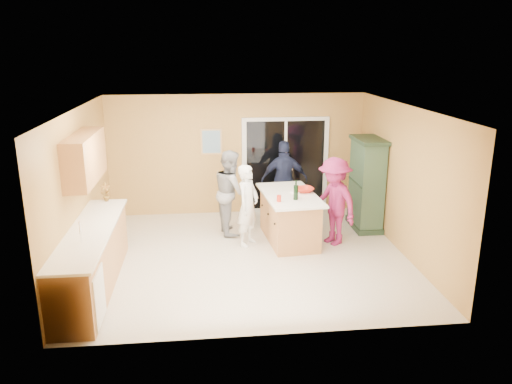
{
  "coord_description": "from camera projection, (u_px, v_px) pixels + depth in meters",
  "views": [
    {
      "loc": [
        -0.74,
        -8.06,
        3.55
      ],
      "look_at": [
        0.15,
        0.1,
        1.15
      ],
      "focal_mm": 35.0,
      "sensor_mm": 36.0,
      "label": 1
    }
  ],
  "objects": [
    {
      "name": "woman_navy",
      "position": [
        284.0,
        180.0,
        10.49
      ],
      "size": [
        0.99,
        0.43,
        1.68
      ],
      "primitive_type": "imported",
      "rotation": [
        0.0,
        0.0,
        3.12
      ],
      "color": "#1B1E3C",
      "rests_on": "floor"
    },
    {
      "name": "tumbler_far",
      "position": [
        296.0,
        196.0,
        8.97
      ],
      "size": [
        0.09,
        0.09,
        0.1
      ],
      "primitive_type": "cylinder",
      "rotation": [
        0.0,
        0.0,
        0.41
      ],
      "color": "red",
      "rests_on": "kitchen_island"
    },
    {
      "name": "framed_picture",
      "position": [
        211.0,
        142.0,
        10.62
      ],
      "size": [
        0.46,
        0.04,
        0.56
      ],
      "color": "tan",
      "rests_on": "wall_back"
    },
    {
      "name": "ceiling",
      "position": [
        247.0,
        108.0,
        8.04
      ],
      "size": [
        5.5,
        5.0,
        0.1
      ],
      "primitive_type": "cube",
      "color": "white",
      "rests_on": "wall_back"
    },
    {
      "name": "tulip_vase",
      "position": [
        106.0,
        192.0,
        8.7
      ],
      "size": [
        0.2,
        0.15,
        0.33
      ],
      "primitive_type": "imported",
      "rotation": [
        0.0,
        0.0,
        0.22
      ],
      "color": "red",
      "rests_on": "left_cabinet_run"
    },
    {
      "name": "wine_bottle",
      "position": [
        296.0,
        192.0,
        8.89
      ],
      "size": [
        0.08,
        0.08,
        0.36
      ],
      "rotation": [
        0.0,
        0.0,
        -0.28
      ],
      "color": "black",
      "rests_on": "kitchen_island"
    },
    {
      "name": "left_cabinet_run",
      "position": [
        90.0,
        263.0,
        7.38
      ],
      "size": [
        0.65,
        3.05,
        1.24
      ],
      "color": "#BC7F49",
      "rests_on": "floor"
    },
    {
      "name": "wall_front",
      "position": [
        267.0,
        240.0,
        6.02
      ],
      "size": [
        5.5,
        0.1,
        2.6
      ],
      "primitive_type": "cube",
      "color": "#ECBF61",
      "rests_on": "ground"
    },
    {
      "name": "tumbler_near",
      "position": [
        279.0,
        198.0,
        8.8
      ],
      "size": [
        0.09,
        0.09,
        0.12
      ],
      "primitive_type": "cylinder",
      "rotation": [
        0.0,
        0.0,
        -0.08
      ],
      "color": "red",
      "rests_on": "kitchen_island"
    },
    {
      "name": "white_plate",
      "position": [
        295.0,
        192.0,
        9.38
      ],
      "size": [
        0.21,
        0.21,
        0.01
      ],
      "primitive_type": "cylinder",
      "rotation": [
        0.0,
        0.0,
        0.06
      ],
      "color": "white",
      "rests_on": "kitchen_island"
    },
    {
      "name": "floor",
      "position": [
        248.0,
        257.0,
        8.77
      ],
      "size": [
        5.5,
        5.5,
        0.0
      ],
      "primitive_type": "plane",
      "color": "beige",
      "rests_on": "ground"
    },
    {
      "name": "wall_right",
      "position": [
        405.0,
        181.0,
        8.69
      ],
      "size": [
        0.1,
        5.0,
        2.6
      ],
      "primitive_type": "cube",
      "color": "#ECBF61",
      "rests_on": "ground"
    },
    {
      "name": "woman_magenta",
      "position": [
        334.0,
        201.0,
        9.15
      ],
      "size": [
        1.02,
        1.22,
        1.64
      ],
      "primitive_type": "imported",
      "rotation": [
        0.0,
        0.0,
        -1.1
      ],
      "color": "maroon",
      "rests_on": "floor"
    },
    {
      "name": "kitchen_island",
      "position": [
        289.0,
        219.0,
        9.4
      ],
      "size": [
        1.09,
        1.81,
        0.92
      ],
      "rotation": [
        0.0,
        0.0,
        0.08
      ],
      "color": "#BC7F49",
      "rests_on": "floor"
    },
    {
      "name": "wall_left",
      "position": [
        80.0,
        190.0,
        8.12
      ],
      "size": [
        0.1,
        5.0,
        2.6
      ],
      "primitive_type": "cube",
      "color": "#ECBF61",
      "rests_on": "ground"
    },
    {
      "name": "woman_white",
      "position": [
        248.0,
        205.0,
        9.12
      ],
      "size": [
        0.6,
        0.66,
        1.51
      ],
      "primitive_type": "imported",
      "rotation": [
        0.0,
        0.0,
        1.0
      ],
      "color": "white",
      "rests_on": "floor"
    },
    {
      "name": "serving_bowl",
      "position": [
        304.0,
        190.0,
        9.39
      ],
      "size": [
        0.4,
        0.4,
        0.08
      ],
      "primitive_type": "imported",
      "rotation": [
        0.0,
        0.0,
        0.17
      ],
      "color": "red",
      "rests_on": "kitchen_island"
    },
    {
      "name": "woman_grey",
      "position": [
        231.0,
        192.0,
        9.71
      ],
      "size": [
        0.72,
        0.88,
        1.65
      ],
      "primitive_type": "imported",
      "rotation": [
        0.0,
        0.0,
        1.7
      ],
      "color": "gray",
      "rests_on": "floor"
    },
    {
      "name": "upper_cabinets",
      "position": [
        85.0,
        158.0,
        7.78
      ],
      "size": [
        0.35,
        1.6,
        0.75
      ],
      "primitive_type": "cube",
      "color": "#BC7F49",
      "rests_on": "wall_left"
    },
    {
      "name": "wall_back",
      "position": [
        237.0,
        155.0,
        10.79
      ],
      "size": [
        5.5,
        0.1,
        2.6
      ],
      "primitive_type": "cube",
      "color": "#ECBF61",
      "rests_on": "ground"
    },
    {
      "name": "sliding_door",
      "position": [
        285.0,
        165.0,
        10.93
      ],
      "size": [
        1.9,
        0.07,
        2.1
      ],
      "color": "silver",
      "rests_on": "floor"
    },
    {
      "name": "green_hutch",
      "position": [
        366.0,
        185.0,
        9.94
      ],
      "size": [
        0.53,
        1.0,
        1.84
      ],
      "color": "#1E3120",
      "rests_on": "floor"
    }
  ]
}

